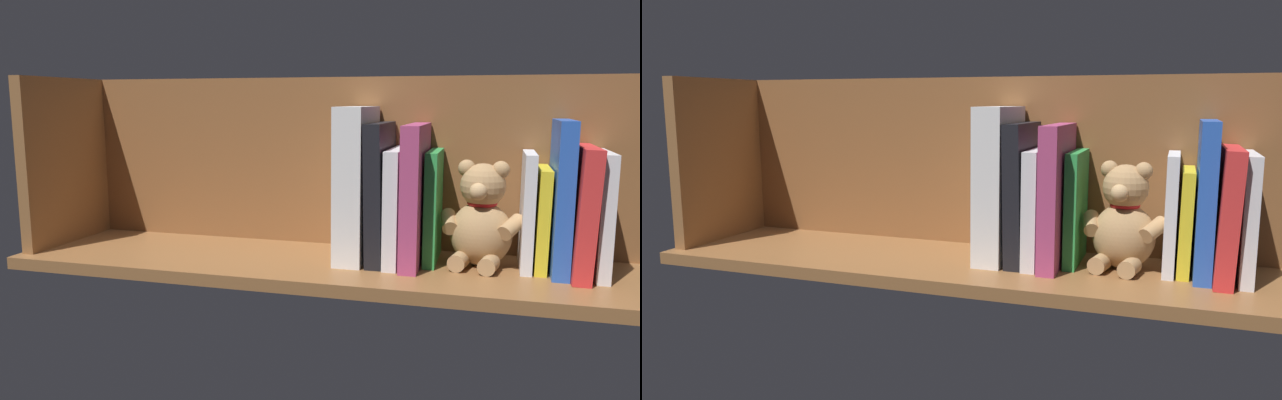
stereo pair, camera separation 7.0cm
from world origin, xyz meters
The scene contains 14 objects.
ground_plane centered at (0.00, 0.00, -1.10)cm, with size 111.30×29.98×2.20cm, color brown.
shelf_back_panel centered at (0.00, -12.74, 16.49)cm, with size 111.30×1.50×32.99cm, color brown.
shelf_side_divider centered at (53.65, 0.00, 16.49)cm, with size 2.40×23.98×32.99cm, color brown.
book_0 centered at (-46.90, -3.68, 10.16)cm, with size 2.18×15.81×20.32cm, color silver.
book_1 centered at (-43.94, -2.75, 10.59)cm, with size 2.88×17.69×21.17cm, color red.
book_2 centered at (-40.71, -3.64, 12.67)cm, with size 2.73×15.91×25.35cm, color blue.
book_3 centered at (-37.93, -4.87, 8.65)cm, with size 1.96×13.43×17.30cm, color yellow.
book_4 centered at (-35.59, -4.72, 9.91)cm, with size 1.87×13.74×19.83cm, color silver.
teddy_bear centered at (-28.06, -3.16, 8.10)cm, with size 14.66×13.17×18.41cm.
book_5 centered at (-19.74, -4.57, 9.91)cm, with size 2.07×14.04×19.81cm, color green.
book_6 centered at (-16.75, -2.22, 12.23)cm, with size 3.05×18.74×24.47cm, color #B23F72.
book_7 centered at (-13.56, -2.78, 10.10)cm, with size 2.47×17.62×20.19cm, color silver.
book_8 centered at (-10.45, -3.01, 12.30)cm, with size 2.88×17.17×24.61cm, color black.
dictionary_thick_white centered at (-6.09, -2.84, 13.72)cm, with size 5.00×17.30×27.43cm, color white.
Camera 1 is at (-29.53, 103.53, 28.21)cm, focal length 34.13 mm.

